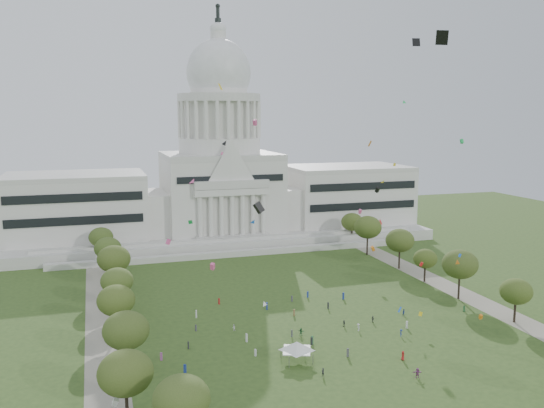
# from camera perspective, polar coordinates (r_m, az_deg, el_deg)

# --- Properties ---
(ground) EXTENTS (400.00, 400.00, 0.00)m
(ground) POSITION_cam_1_polar(r_m,az_deg,el_deg) (130.13, 6.14, -13.45)
(ground) COLOR #324C1D
(ground) RESTS_ON ground
(capitol) EXTENTS (160.00, 64.50, 91.30)m
(capitol) POSITION_cam_1_polar(r_m,az_deg,el_deg) (230.56, -5.14, 2.06)
(capitol) COLOR beige
(capitol) RESTS_ON ground
(path_left) EXTENTS (8.00, 160.00, 0.04)m
(path_left) POSITION_cam_1_polar(r_m,az_deg,el_deg) (148.48, -16.44, -10.90)
(path_left) COLOR gray
(path_left) RESTS_ON ground
(path_right) EXTENTS (8.00, 160.00, 0.04)m
(path_right) POSITION_cam_1_polar(r_m,az_deg,el_deg) (177.31, 16.63, -7.67)
(path_right) COLOR gray
(path_right) RESTS_ON ground
(row_tree_l_0) EXTENTS (8.85, 8.85, 12.59)m
(row_tree_l_0) POSITION_cam_1_polar(r_m,az_deg,el_deg) (97.21, -14.31, -15.92)
(row_tree_l_0) COLOR black
(row_tree_l_0) RESTS_ON ground
(row_tree_l_1) EXTENTS (8.86, 8.86, 12.59)m
(row_tree_l_1) POSITION_cam_1_polar(r_m,az_deg,el_deg) (114.55, -14.27, -12.03)
(row_tree_l_1) COLOR black
(row_tree_l_1) RESTS_ON ground
(row_tree_r_1) EXTENTS (7.58, 7.58, 10.78)m
(row_tree_r_1) POSITION_cam_1_polar(r_m,az_deg,el_deg) (150.05, 23.03, -7.98)
(row_tree_r_1) COLOR black
(row_tree_r_1) RESTS_ON ground
(row_tree_l_2) EXTENTS (8.42, 8.42, 11.97)m
(row_tree_l_2) POSITION_cam_1_polar(r_m,az_deg,el_deg) (133.80, -15.20, -9.21)
(row_tree_l_2) COLOR black
(row_tree_l_2) RESTS_ON ground
(row_tree_r_2) EXTENTS (9.55, 9.55, 13.58)m
(row_tree_r_2) POSITION_cam_1_polar(r_m,az_deg,el_deg) (162.76, 18.14, -5.70)
(row_tree_r_2) COLOR black
(row_tree_r_2) RESTS_ON ground
(row_tree_l_3) EXTENTS (8.12, 8.12, 11.55)m
(row_tree_l_3) POSITION_cam_1_polar(r_m,az_deg,el_deg) (149.82, -15.10, -7.38)
(row_tree_l_3) COLOR black
(row_tree_l_3) RESTS_ON ground
(row_tree_r_3) EXTENTS (7.01, 7.01, 9.98)m
(row_tree_r_3) POSITION_cam_1_polar(r_m,az_deg,el_deg) (177.16, 14.95, -5.25)
(row_tree_r_3) COLOR black
(row_tree_r_3) RESTS_ON ground
(row_tree_l_4) EXTENTS (9.29, 9.29, 13.21)m
(row_tree_l_4) POSITION_cam_1_polar(r_m,az_deg,el_deg) (167.40, -15.40, -5.27)
(row_tree_l_4) COLOR black
(row_tree_l_4) RESTS_ON ground
(row_tree_r_4) EXTENTS (9.19, 9.19, 13.06)m
(row_tree_r_4) POSITION_cam_1_polar(r_m,az_deg,el_deg) (189.77, 12.56, -3.55)
(row_tree_r_4) COLOR black
(row_tree_r_4) RESTS_ON ground
(row_tree_l_5) EXTENTS (8.33, 8.33, 11.85)m
(row_tree_l_5) POSITION_cam_1_polar(r_m,az_deg,el_deg) (185.69, -15.97, -4.23)
(row_tree_l_5) COLOR black
(row_tree_l_5) RESTS_ON ground
(row_tree_r_5) EXTENTS (9.82, 9.82, 13.96)m
(row_tree_r_5) POSITION_cam_1_polar(r_m,az_deg,el_deg) (206.37, 9.46, -2.29)
(row_tree_r_5) COLOR black
(row_tree_r_5) RESTS_ON ground
(row_tree_l_6) EXTENTS (8.19, 8.19, 11.64)m
(row_tree_l_6) POSITION_cam_1_polar(r_m,az_deg,el_deg) (203.41, -16.58, -3.18)
(row_tree_l_6) COLOR black
(row_tree_l_6) RESTS_ON ground
(row_tree_r_6) EXTENTS (8.42, 8.42, 11.97)m
(row_tree_r_6) POSITION_cam_1_polar(r_m,az_deg,el_deg) (223.50, 7.94, -1.77)
(row_tree_r_6) COLOR black
(row_tree_r_6) RESTS_ON ground
(near_tree_0) EXTENTS (8.47, 8.47, 12.04)m
(near_tree_0) POSITION_cam_1_polar(r_m,az_deg,el_deg) (88.70, -8.95, -18.55)
(near_tree_0) COLOR black
(near_tree_0) RESTS_ON ground
(event_tent) EXTENTS (9.79, 9.79, 4.22)m
(event_tent) POSITION_cam_1_polar(r_m,az_deg,el_deg) (119.22, 2.47, -13.85)
(event_tent) COLOR #4C4C4C
(event_tent) RESTS_ON ground
(person_0) EXTENTS (0.79, 0.92, 1.59)m
(person_0) POSITION_cam_1_polar(r_m,az_deg,el_deg) (155.46, 18.50, -9.80)
(person_0) COLOR #33723F
(person_0) RESTS_ON ground
(person_2) EXTENTS (0.89, 0.71, 1.59)m
(person_2) POSITION_cam_1_polar(r_m,az_deg,el_deg) (148.86, 12.95, -10.40)
(person_2) COLOR navy
(person_2) RESTS_ON ground
(person_3) EXTENTS (0.66, 1.14, 1.70)m
(person_3) POSITION_cam_1_polar(r_m,az_deg,el_deg) (136.88, 8.55, -11.97)
(person_3) COLOR silver
(person_3) RESTS_ON ground
(person_4) EXTENTS (0.66, 1.02, 1.62)m
(person_4) POSITION_cam_1_polar(r_m,az_deg,el_deg) (138.96, 7.15, -11.64)
(person_4) COLOR #4C4C51
(person_4) RESTS_ON ground
(person_5) EXTENTS (1.63, 1.48, 1.71)m
(person_5) POSITION_cam_1_polar(r_m,az_deg,el_deg) (132.91, 2.88, -12.53)
(person_5) COLOR #33723F
(person_5) RESTS_ON ground
(person_6) EXTENTS (0.64, 0.95, 1.89)m
(person_6) POSITION_cam_1_polar(r_m,az_deg,el_deg) (123.41, 12.83, -14.43)
(person_6) COLOR #B21E1E
(person_6) RESTS_ON ground
(person_7) EXTENTS (0.72, 0.63, 1.65)m
(person_7) POSITION_cam_1_polar(r_m,az_deg,el_deg) (114.30, 5.06, -16.25)
(person_7) COLOR #26262B
(person_7) RESTS_ON ground
(person_8) EXTENTS (0.80, 0.55, 1.54)m
(person_8) POSITION_cam_1_polar(r_m,az_deg,el_deg) (135.65, -3.81, -12.12)
(person_8) COLOR silver
(person_8) RESTS_ON ground
(person_9) EXTENTS (0.88, 1.21, 1.68)m
(person_9) POSITION_cam_1_polar(r_m,az_deg,el_deg) (135.32, 12.68, -12.35)
(person_9) COLOR navy
(person_9) RESTS_ON ground
(person_10) EXTENTS (0.65, 1.04, 1.68)m
(person_10) POSITION_cam_1_polar(r_m,az_deg,el_deg) (142.48, 9.96, -11.17)
(person_10) COLOR #4C4C51
(person_10) RESTS_ON ground
(person_11) EXTENTS (1.96, 1.19, 1.97)m
(person_11) POSITION_cam_1_polar(r_m,az_deg,el_deg) (116.47, 14.21, -15.92)
(person_11) COLOR #994C8C
(person_11) RESTS_ON ground
(distant_crowd) EXTENTS (62.07, 41.13, 1.93)m
(distant_crowd) POSITION_cam_1_polar(r_m,az_deg,el_deg) (136.49, -0.99, -11.93)
(distant_crowd) COLOR olive
(distant_crowd) RESTS_ON ground
(kite_swarm) EXTENTS (98.76, 106.29, 63.85)m
(kite_swarm) POSITION_cam_1_polar(r_m,az_deg,el_deg) (129.12, 6.44, 0.19)
(kite_swarm) COLOR yellow
(kite_swarm) RESTS_ON ground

